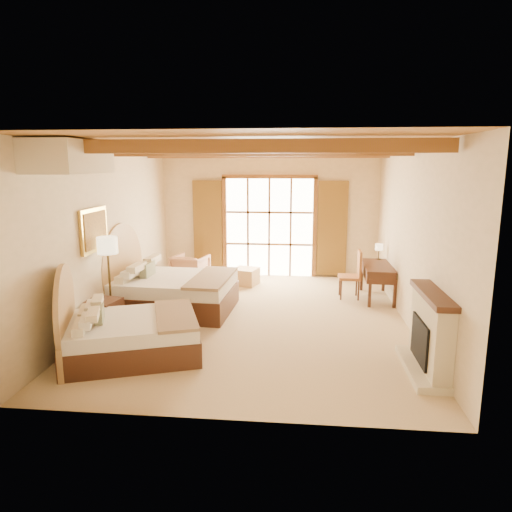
# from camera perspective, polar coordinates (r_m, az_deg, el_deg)

# --- Properties ---
(floor) EXTENTS (7.00, 7.00, 0.00)m
(floor) POSITION_cam_1_polar(r_m,az_deg,el_deg) (8.68, 0.01, -7.80)
(floor) COLOR #D1B788
(floor) RESTS_ON ground
(wall_back) EXTENTS (5.50, 0.00, 5.50)m
(wall_back) POSITION_cam_1_polar(r_m,az_deg,el_deg) (11.75, 1.69, 5.26)
(wall_back) COLOR beige
(wall_back) RESTS_ON ground
(wall_left) EXTENTS (0.00, 7.00, 7.00)m
(wall_left) POSITION_cam_1_polar(r_m,az_deg,el_deg) (8.98, -17.75, 2.83)
(wall_left) COLOR beige
(wall_left) RESTS_ON ground
(wall_right) EXTENTS (0.00, 7.00, 7.00)m
(wall_right) POSITION_cam_1_polar(r_m,az_deg,el_deg) (8.48, 18.86, 2.28)
(wall_right) COLOR beige
(wall_right) RESTS_ON ground
(ceiling) EXTENTS (7.00, 7.00, 0.00)m
(ceiling) POSITION_cam_1_polar(r_m,az_deg,el_deg) (8.20, 0.01, 13.82)
(ceiling) COLOR #AA7430
(ceiling) RESTS_ON ground
(ceiling_beams) EXTENTS (5.39, 4.60, 0.18)m
(ceiling_beams) POSITION_cam_1_polar(r_m,az_deg,el_deg) (8.20, 0.01, 12.98)
(ceiling_beams) COLOR brown
(ceiling_beams) RESTS_ON ceiling
(french_doors) EXTENTS (3.95, 0.08, 2.60)m
(french_doors) POSITION_cam_1_polar(r_m,az_deg,el_deg) (11.73, 1.66, 3.53)
(french_doors) COLOR white
(french_doors) RESTS_ON ground
(fireplace) EXTENTS (0.46, 1.40, 1.16)m
(fireplace) POSITION_cam_1_polar(r_m,az_deg,el_deg) (6.82, 20.80, -9.44)
(fireplace) COLOR #C1B595
(fireplace) RESTS_ON ground
(painting) EXTENTS (0.06, 0.95, 0.75)m
(painting) POSITION_cam_1_polar(r_m,az_deg,el_deg) (8.27, -19.55, 3.07)
(painting) COLOR gold
(painting) RESTS_ON wall_left
(canopy_valance) EXTENTS (0.70, 1.40, 0.45)m
(canopy_valance) POSITION_cam_1_polar(r_m,az_deg,el_deg) (6.94, -22.31, 11.38)
(canopy_valance) COLOR #FAEBCC
(canopy_valance) RESTS_ON ceiling
(bed_near) EXTENTS (2.39, 2.02, 1.27)m
(bed_near) POSITION_cam_1_polar(r_m,az_deg,el_deg) (7.25, -16.33, -8.98)
(bed_near) COLOR #411F15
(bed_near) RESTS_ON floor
(bed_far) EXTENTS (2.37, 1.85, 1.50)m
(bed_far) POSITION_cam_1_polar(r_m,az_deg,el_deg) (9.20, -11.22, -3.95)
(bed_far) COLOR #411F15
(bed_far) RESTS_ON floor
(nightstand) EXTENTS (0.60, 0.60, 0.62)m
(nightstand) POSITION_cam_1_polar(r_m,az_deg,el_deg) (8.21, -18.54, -7.28)
(nightstand) COLOR #411F15
(nightstand) RESTS_ON floor
(floor_lamp) EXTENTS (0.35, 0.35, 1.63)m
(floor_lamp) POSITION_cam_1_polar(r_m,az_deg,el_deg) (8.25, -18.05, 0.60)
(floor_lamp) COLOR #3D3118
(floor_lamp) RESTS_ON floor
(armchair) EXTENTS (0.91, 0.93, 0.71)m
(armchair) POSITION_cam_1_polar(r_m,az_deg,el_deg) (11.16, -8.20, -1.66)
(armchair) COLOR #AF7553
(armchair) RESTS_ON floor
(ottoman) EXTENTS (0.68, 0.68, 0.40)m
(ottoman) POSITION_cam_1_polar(r_m,az_deg,el_deg) (10.99, -1.31, -2.58)
(ottoman) COLOR #A68B50
(ottoman) RESTS_ON floor
(desk) EXTENTS (0.66, 1.41, 0.74)m
(desk) POSITION_cam_1_polar(r_m,az_deg,el_deg) (10.16, 14.92, -2.98)
(desk) COLOR #411F15
(desk) RESTS_ON floor
(desk_chair) EXTENTS (0.47, 0.47, 1.05)m
(desk_chair) POSITION_cam_1_polar(r_m,az_deg,el_deg) (10.09, 11.70, -3.36)
(desk_chair) COLOR #A56534
(desk_chair) RESTS_ON floor
(desk_lamp) EXTENTS (0.18, 0.18, 0.35)m
(desk_lamp) POSITION_cam_1_polar(r_m,az_deg,el_deg) (10.62, 15.13, 1.01)
(desk_lamp) COLOR #3D3118
(desk_lamp) RESTS_ON desk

